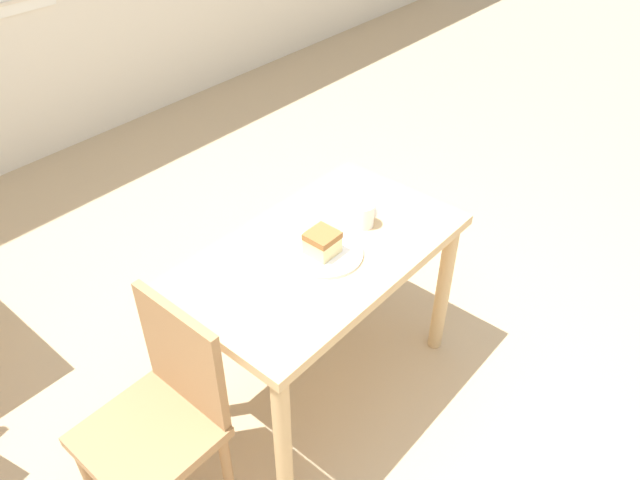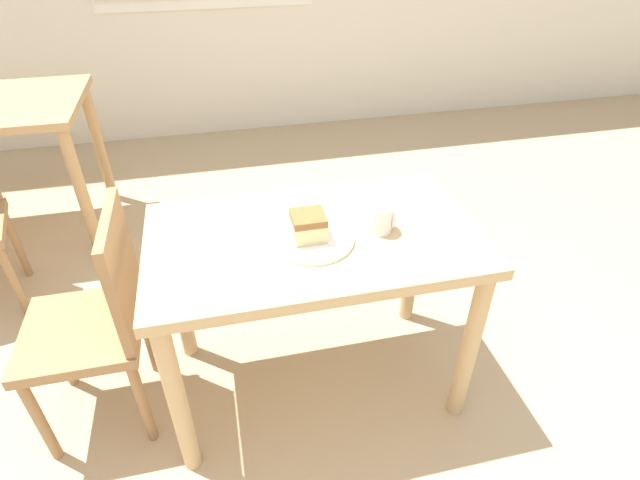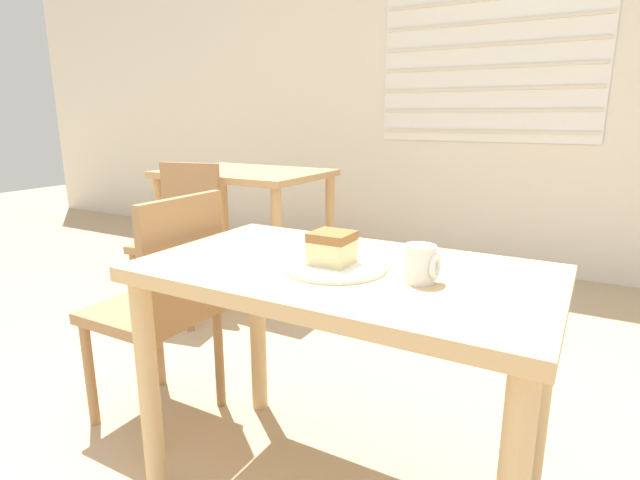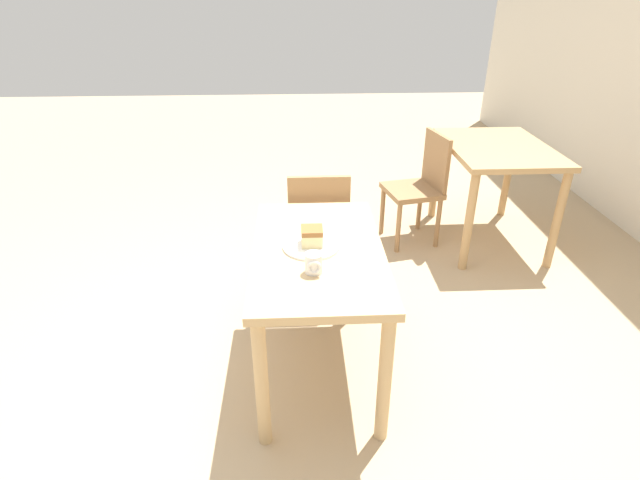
% 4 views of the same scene
% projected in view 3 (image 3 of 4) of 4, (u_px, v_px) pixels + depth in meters
% --- Properties ---
extents(wall_back, '(10.00, 0.09, 2.80)m').
position_uv_depth(wall_back, '(505.00, 71.00, 3.44)').
color(wall_back, silver).
rests_on(wall_back, ground_plane).
extents(dining_table_near, '(1.08, 0.62, 0.72)m').
position_uv_depth(dining_table_near, '(344.00, 307.00, 1.35)').
color(dining_table_near, tan).
rests_on(dining_table_near, ground_plane).
extents(dining_table_far, '(1.00, 0.72, 0.77)m').
position_uv_depth(dining_table_far, '(245.00, 190.00, 3.19)').
color(dining_table_far, tan).
rests_on(dining_table_far, ground_plane).
extents(chair_near_window, '(0.39, 0.39, 0.85)m').
position_uv_depth(chair_near_window, '(163.00, 302.00, 1.76)').
color(chair_near_window, '#9E754C').
rests_on(chair_near_window, ground_plane).
extents(chair_far_corner, '(0.46, 0.46, 0.85)m').
position_uv_depth(chair_far_corner, '(182.00, 234.00, 2.78)').
color(chair_far_corner, '#9E754C').
rests_on(chair_far_corner, ground_plane).
extents(plate, '(0.27, 0.27, 0.01)m').
position_uv_depth(plate, '(334.00, 266.00, 1.30)').
color(plate, white).
rests_on(plate, dining_table_near).
extents(cake_slice, '(0.10, 0.10, 0.08)m').
position_uv_depth(cake_slice, '(332.00, 248.00, 1.30)').
color(cake_slice, beige).
rests_on(cake_slice, plate).
extents(coffee_mug, '(0.08, 0.08, 0.09)m').
position_uv_depth(coffee_mug, '(421.00, 264.00, 1.19)').
color(coffee_mug, white).
rests_on(coffee_mug, dining_table_near).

